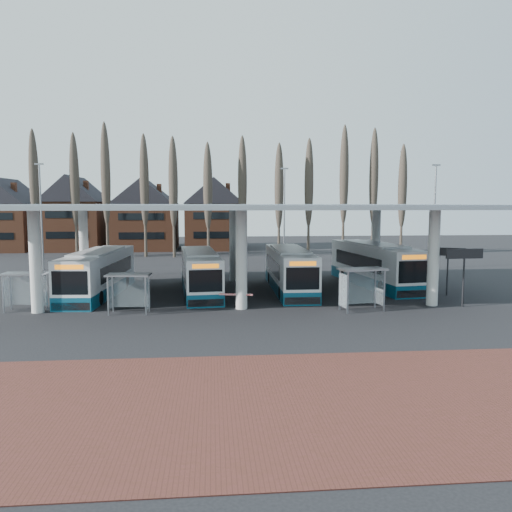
{
  "coord_description": "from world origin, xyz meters",
  "views": [
    {
      "loc": [
        -1.73,
        -27.31,
        6.37
      ],
      "look_at": [
        1.28,
        7.0,
        2.75
      ],
      "focal_mm": 35.0,
      "sensor_mm": 36.0,
      "label": 1
    }
  ],
  "objects": [
    {
      "name": "brick_strip",
      "position": [
        0.0,
        -12.0,
        0.01
      ],
      "size": [
        70.0,
        10.0,
        0.03
      ],
      "primitive_type": "cube",
      "color": "#562822",
      "rests_on": "ground"
    },
    {
      "name": "poplar_row",
      "position": [
        0.0,
        33.0,
        8.78
      ],
      "size": [
        45.1,
        1.1,
        14.5
      ],
      "color": "#473D33",
      "rests_on": "ground"
    },
    {
      "name": "shelter_0",
      "position": [
        -12.85,
        3.13,
        1.67
      ],
      "size": [
        2.51,
        1.32,
        2.29
      ],
      "rotation": [
        0.0,
        0.0,
        -0.04
      ],
      "color": "gray",
      "rests_on": "ground"
    },
    {
      "name": "lamp_post_b",
      "position": [
        6.0,
        26.0,
        5.34
      ],
      "size": [
        0.8,
        0.16,
        10.17
      ],
      "color": "slate",
      "rests_on": "ground"
    },
    {
      "name": "station_canopy",
      "position": [
        0.0,
        8.0,
        5.68
      ],
      "size": [
        32.0,
        16.0,
        6.34
      ],
      "color": "silver",
      "rests_on": "ground"
    },
    {
      "name": "bus_3",
      "position": [
        10.89,
        10.56,
        1.56
      ],
      "size": [
        4.03,
        12.16,
        3.32
      ],
      "rotation": [
        0.0,
        0.0,
        0.13
      ],
      "color": "silver",
      "rests_on": "ground"
    },
    {
      "name": "info_sign_0",
      "position": [
        13.7,
        1.89,
        3.03
      ],
      "size": [
        2.43,
        0.33,
        3.62
      ],
      "rotation": [
        0.0,
        0.0,
        0.08
      ],
      "color": "black",
      "rests_on": "ground"
    },
    {
      "name": "info_sign_1",
      "position": [
        14.51,
        5.66,
        2.81
      ],
      "size": [
        2.1,
        1.03,
        3.34
      ],
      "rotation": [
        0.0,
        0.0,
        -0.42
      ],
      "color": "black",
      "rests_on": "ground"
    },
    {
      "name": "townhouse_row",
      "position": [
        -15.75,
        44.0,
        5.94
      ],
      "size": [
        36.8,
        10.3,
        12.25
      ],
      "color": "brown",
      "rests_on": "ground"
    },
    {
      "name": "shelter_2",
      "position": [
        7.1,
        1.47,
        1.86
      ],
      "size": [
        2.95,
        1.84,
        2.55
      ],
      "rotation": [
        0.0,
        0.0,
        0.18
      ],
      "color": "gray",
      "rests_on": "ground"
    },
    {
      "name": "bus_2",
      "position": [
        3.89,
        8.66,
        1.48
      ],
      "size": [
        2.52,
        11.3,
        3.13
      ],
      "rotation": [
        0.0,
        0.0,
        -0.01
      ],
      "color": "silver",
      "rests_on": "ground"
    },
    {
      "name": "lamp_post_c",
      "position": [
        20.0,
        20.0,
        5.34
      ],
      "size": [
        0.8,
        0.16,
        10.17
      ],
      "color": "slate",
      "rests_on": "ground"
    },
    {
      "name": "bus_1",
      "position": [
        -2.65,
        8.37,
        1.43
      ],
      "size": [
        3.28,
        11.09,
        3.04
      ],
      "rotation": [
        0.0,
        0.0,
        0.09
      ],
      "color": "silver",
      "rests_on": "ground"
    },
    {
      "name": "ground",
      "position": [
        0.0,
        0.0,
        0.0
      ],
      "size": [
        140.0,
        140.0,
        0.0
      ],
      "primitive_type": "plane",
      "color": "black",
      "rests_on": "ground"
    },
    {
      "name": "bus_0",
      "position": [
        -9.69,
        8.11,
        1.48
      ],
      "size": [
        3.21,
        11.44,
        3.14
      ],
      "rotation": [
        0.0,
        0.0,
        -0.07
      ],
      "color": "silver",
      "rests_on": "ground"
    },
    {
      "name": "shelter_1",
      "position": [
        -6.59,
        1.9,
        1.69
      ],
      "size": [
        2.58,
        1.42,
        2.32
      ],
      "rotation": [
        0.0,
        0.0,
        -0.07
      ],
      "color": "gray",
      "rests_on": "ground"
    },
    {
      "name": "lamp_post_a",
      "position": [
        -18.0,
        22.0,
        5.34
      ],
      "size": [
        0.8,
        0.16,
        10.17
      ],
      "color": "slate",
      "rests_on": "ground"
    },
    {
      "name": "barrier",
      "position": [
        -0.36,
        2.55,
        0.81
      ],
      "size": [
        2.06,
        0.74,
        1.04
      ],
      "rotation": [
        0.0,
        0.0,
        -0.18
      ],
      "color": "black",
      "rests_on": "ground"
    }
  ]
}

